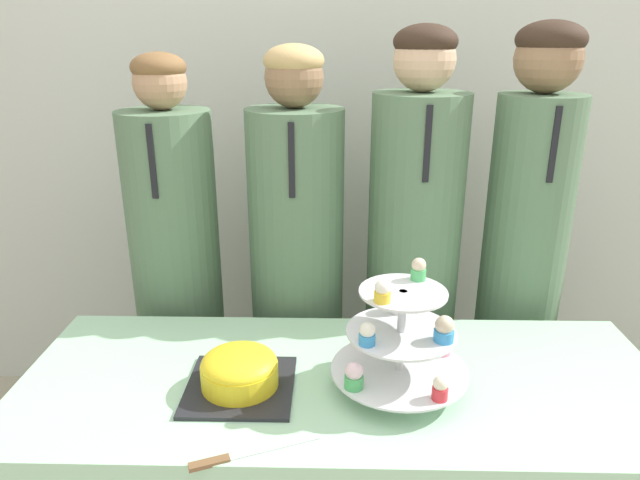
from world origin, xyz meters
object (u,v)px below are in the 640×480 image
(cupcake_stand, at_px, (401,338))
(student_0, at_px, (179,293))
(cake_knife, at_px, (234,457))
(student_2, at_px, (411,283))
(round_cake, at_px, (239,371))
(student_1, at_px, (297,291))
(student_3, at_px, (520,276))

(cupcake_stand, height_order, student_0, student_0)
(cake_knife, distance_m, student_2, 0.95)
(cupcake_stand, bearing_deg, student_2, 79.67)
(round_cake, xyz_separation_m, cupcake_stand, (0.39, 0.02, 0.09))
(student_1, height_order, student_3, student_3)
(round_cake, distance_m, student_0, 0.66)
(student_3, bearing_deg, round_cake, -146.02)
(round_cake, bearing_deg, student_0, 117.61)
(student_0, bearing_deg, student_3, 0.00)
(cake_knife, distance_m, student_0, 0.89)
(student_1, bearing_deg, cake_knife, -95.63)
(round_cake, bearing_deg, student_1, 79.66)
(student_3, bearing_deg, student_2, 180.00)
(cupcake_stand, xyz_separation_m, student_1, (-0.29, 0.56, -0.14))
(cake_knife, xyz_separation_m, student_3, (0.83, 0.83, 0.06))
(cupcake_stand, height_order, student_1, student_1)
(round_cake, xyz_separation_m, student_3, (0.86, 0.58, 0.01))
(cake_knife, xyz_separation_m, student_0, (-0.33, 0.83, -0.02))
(cupcake_stand, xyz_separation_m, student_0, (-0.69, 0.56, -0.15))
(round_cake, xyz_separation_m, student_2, (0.49, 0.58, -0.02))
(student_0, height_order, student_2, student_2)
(round_cake, relative_size, student_0, 0.18)
(student_1, bearing_deg, cupcake_stand, -63.07)
(round_cake, distance_m, cupcake_stand, 0.40)
(cupcake_stand, relative_size, student_3, 0.21)
(student_0, height_order, student_3, student_3)
(student_1, height_order, student_2, student_2)
(student_1, bearing_deg, student_2, 0.00)
(cake_knife, xyz_separation_m, student_2, (0.47, 0.83, 0.03))
(cupcake_stand, height_order, student_2, student_2)
(cake_knife, relative_size, student_1, 0.18)
(cupcake_stand, xyz_separation_m, student_3, (0.47, 0.56, -0.08))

